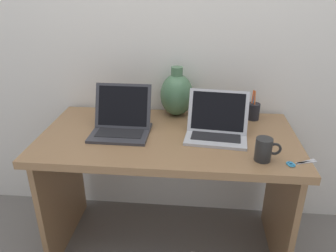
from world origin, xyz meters
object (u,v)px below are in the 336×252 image
at_px(pen_cup, 253,111).
at_px(scissors, 296,163).
at_px(laptop_left, 122,120).
at_px(coffee_mug, 264,149).
at_px(laptop_right, 217,125).
at_px(green_vase, 177,94).

distance_m(pen_cup, scissors, 0.52).
distance_m(laptop_left, pen_cup, 0.77).
bearing_deg(coffee_mug, pen_cup, 87.67).
height_order(laptop_left, laptop_right, laptop_left).
bearing_deg(coffee_mug, green_vase, 130.52).
bearing_deg(laptop_right, pen_cup, 46.96).
relative_size(laptop_left, coffee_mug, 2.60).
bearing_deg(green_vase, pen_cup, -3.60).
bearing_deg(green_vase, laptop_right, -49.00).
xyz_separation_m(laptop_left, coffee_mug, (0.71, -0.24, -0.01)).
xyz_separation_m(laptop_right, green_vase, (-0.23, 0.27, 0.07)).
relative_size(laptop_left, green_vase, 1.04).
distance_m(green_vase, coffee_mug, 0.67).
height_order(laptop_left, scissors, laptop_left).
distance_m(laptop_right, scissors, 0.44).
height_order(coffee_mug, scissors, coffee_mug).
height_order(laptop_right, pen_cup, laptop_right).
distance_m(coffee_mug, scissors, 0.15).
xyz_separation_m(laptop_left, laptop_right, (0.51, -0.00, -0.00)).
bearing_deg(scissors, coffee_mug, 171.35).
relative_size(laptop_right, scissors, 2.32).
bearing_deg(pen_cup, laptop_left, -162.26).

